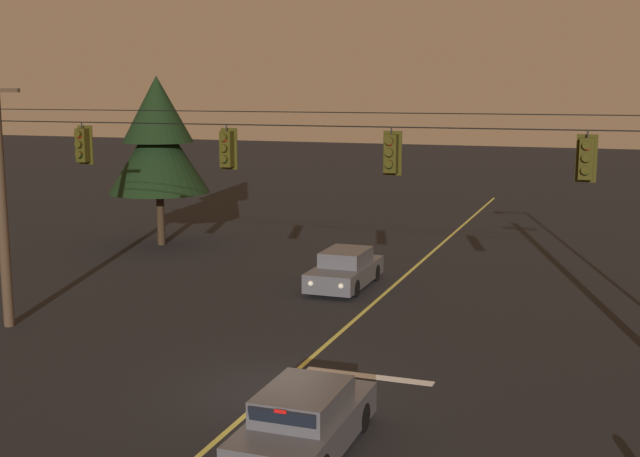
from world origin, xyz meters
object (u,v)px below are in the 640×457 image
at_px(traffic_light_centre, 391,153).
at_px(car_oncoming_lead, 345,270).
at_px(traffic_light_left_inner, 226,149).
at_px(car_waiting_near_lane, 304,422).
at_px(traffic_light_leftmost, 82,145).
at_px(traffic_light_right_inner, 586,159).
at_px(tree_verge_near, 158,140).

distance_m(traffic_light_centre, car_oncoming_lead, 10.62).
xyz_separation_m(traffic_light_left_inner, traffic_light_centre, (4.57, 0.00, 0.00)).
xyz_separation_m(traffic_light_centre, car_waiting_near_lane, (-0.32, -5.31, -5.05)).
distance_m(traffic_light_left_inner, traffic_light_centre, 4.57).
height_order(traffic_light_leftmost, traffic_light_right_inner, same).
bearing_deg(traffic_light_right_inner, traffic_light_centre, 180.00).
distance_m(traffic_light_left_inner, traffic_light_right_inner, 9.24).
xyz_separation_m(traffic_light_leftmost, car_waiting_near_lane, (8.85, -5.31, -5.05)).
xyz_separation_m(traffic_light_left_inner, car_waiting_near_lane, (4.24, -5.31, -5.05)).
relative_size(car_waiting_near_lane, car_oncoming_lead, 0.98).
xyz_separation_m(traffic_light_right_inner, tree_verge_near, (-19.41, 13.53, -0.76)).
xyz_separation_m(car_waiting_near_lane, tree_verge_near, (-14.41, 18.84, 4.28)).
height_order(traffic_light_left_inner, tree_verge_near, tree_verge_near).
relative_size(traffic_light_leftmost, traffic_light_left_inner, 1.00).
bearing_deg(traffic_light_centre, traffic_light_right_inner, 0.00).
relative_size(traffic_light_leftmost, car_oncoming_lead, 0.28).
height_order(traffic_light_left_inner, car_waiting_near_lane, traffic_light_left_inner).
relative_size(traffic_light_left_inner, traffic_light_centre, 1.00).
bearing_deg(tree_verge_near, car_oncoming_lead, -25.08).
xyz_separation_m(traffic_light_centre, traffic_light_right_inner, (4.67, 0.00, 0.00)).
distance_m(traffic_light_left_inner, car_waiting_near_lane, 8.47).
distance_m(traffic_light_leftmost, traffic_light_right_inner, 13.84).
relative_size(traffic_light_right_inner, car_oncoming_lead, 0.28).
relative_size(traffic_light_right_inner, car_waiting_near_lane, 0.28).
bearing_deg(car_waiting_near_lane, traffic_light_centre, 86.54).
bearing_deg(car_waiting_near_lane, traffic_light_right_inner, 46.76).
bearing_deg(traffic_light_leftmost, traffic_light_left_inner, 0.00).
relative_size(traffic_light_left_inner, tree_verge_near, 0.15).
xyz_separation_m(traffic_light_left_inner, traffic_light_right_inner, (9.24, 0.00, 0.00)).
relative_size(traffic_light_right_inner, tree_verge_near, 0.15).
bearing_deg(traffic_light_right_inner, car_waiting_near_lane, -133.24).
bearing_deg(traffic_light_centre, tree_verge_near, 137.44).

